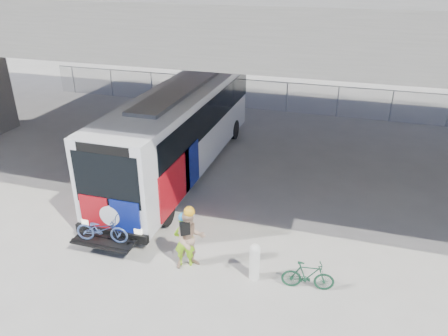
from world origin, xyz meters
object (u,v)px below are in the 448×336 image
at_px(cyclist_tan, 190,239).
at_px(cyclist_hivis, 184,240).
at_px(bike_parked, 308,276).
at_px(bollard, 255,260).
at_px(bus, 181,124).

bearing_deg(cyclist_tan, cyclist_hivis, 145.14).
bearing_deg(bike_parked, cyclist_hivis, 82.19).
relative_size(bollard, cyclist_tan, 0.57).
xyz_separation_m(cyclist_hivis, cyclist_tan, (0.19, -0.00, 0.09)).
bearing_deg(bus, bike_parked, -45.10).
height_order(bus, bike_parked, bus).
distance_m(bollard, cyclist_tan, 1.99).
relative_size(cyclist_hivis, bike_parked, 1.24).
bearing_deg(bike_parked, bus, 37.09).
bearing_deg(bus, cyclist_hivis, -67.48).
xyz_separation_m(bus, cyclist_hivis, (2.62, -6.33, -1.23)).
height_order(cyclist_hivis, bike_parked, cyclist_hivis).
bearing_deg(bus, cyclist_tan, -66.02).
relative_size(bus, cyclist_tan, 6.29).
relative_size(bus, bollard, 10.97).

